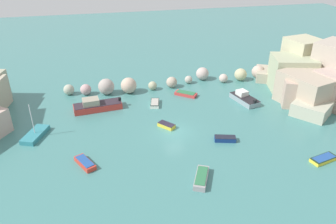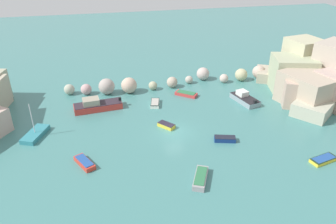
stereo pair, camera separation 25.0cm
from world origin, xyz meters
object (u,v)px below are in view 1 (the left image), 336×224
moored_boat_4 (324,159)px  moored_boat_7 (225,139)px  moored_boat_0 (97,105)px  moored_boat_1 (244,98)px  moored_boat_9 (166,125)px  moored_boat_3 (201,178)px  moored_boat_6 (186,94)px  moored_boat_8 (85,163)px  moored_boat_5 (155,103)px  moored_boat_2 (35,134)px

moored_boat_4 → moored_boat_7: (-9.18, 6.34, 0.06)m
moored_boat_0 → moored_boat_4: 30.41m
moored_boat_1 → moored_boat_9: 14.13m
moored_boat_3 → moored_boat_6: 20.69m
moored_boat_3 → moored_boat_8: (-11.58, 5.39, -0.04)m
moored_boat_5 → moored_boat_6: moored_boat_6 is taller
moored_boat_7 → moored_boat_8: moored_boat_7 is taller
moored_boat_0 → moored_boat_9: 11.34m
moored_boat_6 → moored_boat_4: bearing=155.7°
moored_boat_0 → moored_boat_2: (-7.81, -5.74, -0.35)m
moored_boat_1 → moored_boat_6: (-8.04, 4.13, -0.27)m
moored_boat_5 → moored_boat_9: bearing=15.5°
moored_boat_3 → moored_boat_7: size_ratio=1.35×
moored_boat_6 → moored_boat_0: bearing=45.9°
moored_boat_1 → moored_boat_2: bearing=82.6°
moored_boat_5 → moored_boat_7: 13.40m
moored_boat_0 → moored_boat_8: moored_boat_0 is taller
moored_boat_6 → moored_boat_1: bearing=-168.4°
moored_boat_0 → moored_boat_2: moored_boat_2 is taller
moored_boat_1 → moored_boat_9: moored_boat_1 is taller
moored_boat_4 → moored_boat_6: size_ratio=0.95×
moored_boat_3 → moored_boat_6: size_ratio=1.06×
moored_boat_4 → moored_boat_5: moored_boat_5 is taller
moored_boat_7 → moored_boat_6: bearing=110.3°
moored_boat_7 → moored_boat_9: size_ratio=1.15×
moored_boat_5 → moored_boat_9: 6.87m
moored_boat_7 → moored_boat_9: (-6.28, 4.86, -0.02)m
moored_boat_1 → moored_boat_8: size_ratio=1.60×
moored_boat_1 → moored_boat_9: (-13.28, -4.83, -0.26)m
moored_boat_0 → moored_boat_6: moored_boat_0 is taller
moored_boat_1 → moored_boat_5: 13.63m
moored_boat_0 → moored_boat_6: 14.07m
moored_boat_2 → moored_boat_0: bearing=-31.0°
moored_boat_7 → moored_boat_0: bearing=157.1°
moored_boat_2 → moored_boat_8: (6.02, -7.41, -0.02)m
moored_boat_1 → moored_boat_2: size_ratio=1.13×
moored_boat_2 → moored_boat_3: size_ratio=1.24×
moored_boat_0 → moored_boat_1: bearing=167.8°
moored_boat_0 → moored_boat_7: moored_boat_0 is taller
moored_boat_9 → moored_boat_7: bearing=12.2°
moored_boat_2 → moored_boat_6: 23.02m
moored_boat_4 → moored_boat_6: 22.60m
moored_boat_2 → moored_boat_8: moored_boat_2 is taller
moored_boat_0 → moored_boat_5: size_ratio=2.30×
moored_boat_9 → moored_boat_1: bearing=69.9°
moored_boat_3 → moored_boat_5: moored_boat_3 is taller
moored_boat_1 → moored_boat_7: 11.96m
moored_boat_0 → moored_boat_5: moored_boat_0 is taller
moored_boat_6 → moored_boat_9: moored_boat_6 is taller
moored_boat_0 → moored_boat_3: 20.96m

